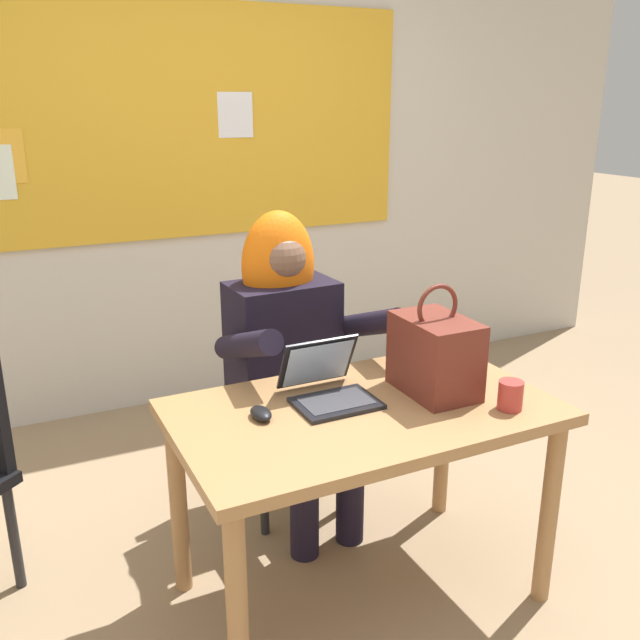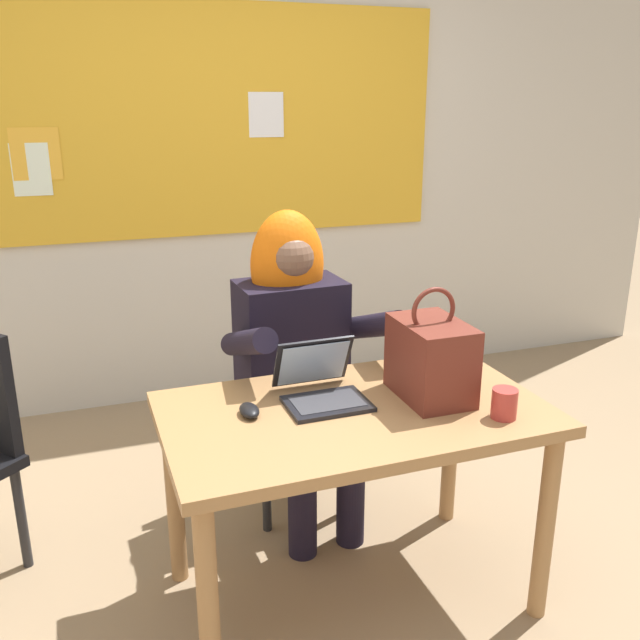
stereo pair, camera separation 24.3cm
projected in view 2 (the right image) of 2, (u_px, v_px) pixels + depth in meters
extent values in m
plane|color=#937A5B|center=(350.00, 589.00, 2.45)|extent=(24.00, 24.00, 0.00)
cube|color=beige|center=(223.00, 163.00, 3.79)|extent=(5.85, 0.10, 2.66)
cube|color=gold|center=(223.00, 122.00, 3.67)|extent=(2.40, 0.02, 1.20)
cube|color=white|center=(264.00, 115.00, 3.71)|extent=(0.22, 0.01, 0.24)
cube|color=gold|center=(36.00, 154.00, 3.40)|extent=(0.23, 0.01, 0.25)
cube|color=white|center=(31.00, 170.00, 3.41)|extent=(0.18, 0.01, 0.26)
cube|color=#A37547|center=(355.00, 414.00, 2.22)|extent=(1.24, 0.74, 0.04)
cylinder|color=#A37547|center=(208.00, 609.00, 1.88)|extent=(0.06, 0.06, 0.68)
cylinder|color=#A37547|center=(545.00, 527.00, 2.24)|extent=(0.06, 0.06, 0.68)
cylinder|color=#A37547|center=(174.00, 496.00, 2.41)|extent=(0.06, 0.06, 0.68)
cylinder|color=#A37547|center=(451.00, 444.00, 2.78)|extent=(0.06, 0.06, 0.68)
cube|color=black|center=(293.00, 408.00, 2.87)|extent=(0.42, 0.42, 0.04)
cube|color=black|center=(279.00, 338.00, 2.96)|extent=(0.38, 0.04, 0.45)
cylinder|color=#262628|center=(346.00, 469.00, 2.84)|extent=(0.04, 0.04, 0.42)
cylinder|color=#262628|center=(266.00, 484.00, 2.73)|extent=(0.04, 0.04, 0.42)
cylinder|color=#262628|center=(318.00, 433.00, 3.15)|extent=(0.04, 0.04, 0.42)
cylinder|color=#262628|center=(245.00, 445.00, 3.04)|extent=(0.04, 0.04, 0.42)
cylinder|color=black|center=(351.00, 490.00, 2.65)|extent=(0.11, 0.11, 0.46)
cylinder|color=black|center=(302.00, 501.00, 2.58)|extent=(0.11, 0.11, 0.46)
cylinder|color=black|center=(334.00, 411.00, 2.72)|extent=(0.17, 0.43, 0.15)
cylinder|color=black|center=(286.00, 420.00, 2.65)|extent=(0.17, 0.43, 0.15)
cube|color=black|center=(291.00, 343.00, 2.80)|extent=(0.43, 0.28, 0.52)
cylinder|color=black|center=(372.00, 326.00, 2.65)|extent=(0.11, 0.47, 0.24)
cylinder|color=black|center=(247.00, 342.00, 2.47)|extent=(0.11, 0.47, 0.24)
sphere|color=brown|center=(290.00, 257.00, 2.69)|extent=(0.20, 0.20, 0.20)
ellipsoid|color=orange|center=(287.00, 265.00, 2.73)|extent=(0.31, 0.24, 0.44)
cube|color=black|center=(327.00, 404.00, 2.23)|extent=(0.27, 0.20, 0.01)
cube|color=#333338|center=(327.00, 401.00, 2.22)|extent=(0.22, 0.14, 0.00)
cube|color=black|center=(313.00, 361.00, 2.32)|extent=(0.27, 0.09, 0.18)
cube|color=#99B7E0|center=(314.00, 363.00, 2.31)|extent=(0.23, 0.08, 0.16)
ellipsoid|color=black|center=(249.00, 410.00, 2.15)|extent=(0.06, 0.10, 0.03)
cube|color=maroon|center=(431.00, 360.00, 2.26)|extent=(0.20, 0.30, 0.26)
torus|color=maroon|center=(434.00, 310.00, 2.21)|extent=(0.16, 0.02, 0.16)
cylinder|color=#B23833|center=(504.00, 403.00, 2.13)|extent=(0.08, 0.08, 0.09)
cylinder|color=#262628|center=(21.00, 517.00, 2.52)|extent=(0.04, 0.04, 0.41)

